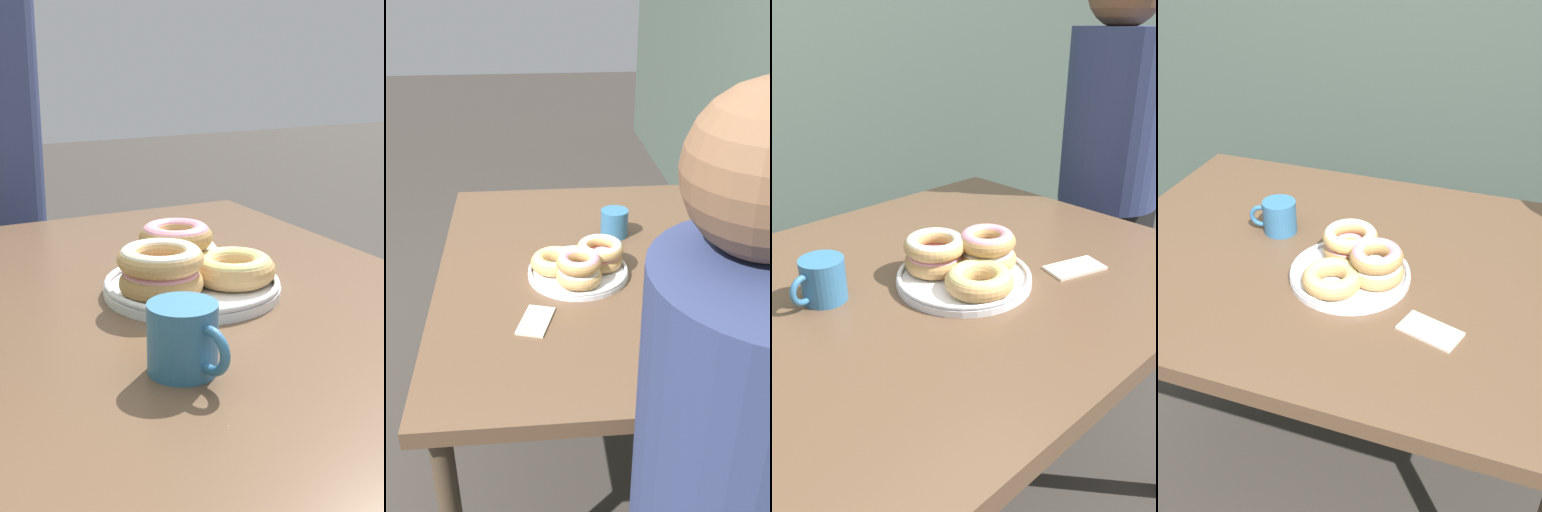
% 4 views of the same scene
% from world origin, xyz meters
% --- Properties ---
extents(dining_table, '(1.21, 0.91, 0.75)m').
position_xyz_m(dining_table, '(0.00, 0.25, 0.68)').
color(dining_table, brown).
rests_on(dining_table, ground_plane).
extents(donut_plate, '(0.29, 0.28, 0.10)m').
position_xyz_m(donut_plate, '(0.06, 0.19, 0.79)').
color(donut_plate, white).
rests_on(donut_plate, dining_table).
extents(coffee_mug, '(0.12, 0.08, 0.09)m').
position_xyz_m(coffee_mug, '(-0.19, 0.32, 0.79)').
color(coffee_mug, teal).
rests_on(coffee_mug, dining_table).
extents(napkin, '(0.14, 0.10, 0.01)m').
position_xyz_m(napkin, '(0.26, 0.06, 0.75)').
color(napkin, beige).
rests_on(napkin, dining_table).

